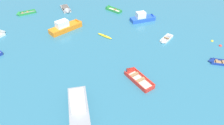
{
  "coord_description": "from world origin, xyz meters",
  "views": [
    {
      "loc": [
        3.9,
        2.7,
        17.43
      ],
      "look_at": [
        0.0,
        24.37,
        0.15
      ],
      "focal_mm": 32.92,
      "sensor_mm": 36.0,
      "label": 1
    }
  ],
  "objects_px": {
    "rowboat_green_outer_left": "(22,14)",
    "motor_launch_blue_far_left": "(144,18)",
    "rowboat_grey_midfield_left": "(66,9)",
    "motor_launch_orange_distant_center": "(67,26)",
    "rowboat_red_near_left": "(133,74)",
    "rowboat_green_back_row_right": "(110,9)",
    "mooring_buoy_trailing": "(220,46)",
    "kayak_yellow_back_row_center": "(105,36)",
    "rowboat_white_center": "(164,41)",
    "motor_launch_grey_cluster_inner": "(79,114)",
    "mooring_buoy_far_field": "(212,41)",
    "rowboat_deep_blue_far_right": "(215,62)"
  },
  "relations": [
    {
      "from": "kayak_yellow_back_row_center",
      "to": "rowboat_red_near_left",
      "type": "distance_m",
      "value": 10.41
    },
    {
      "from": "rowboat_deep_blue_far_right",
      "to": "rowboat_grey_midfield_left",
      "type": "distance_m",
      "value": 28.91
    },
    {
      "from": "kayak_yellow_back_row_center",
      "to": "motor_launch_blue_far_left",
      "type": "distance_m",
      "value": 9.28
    },
    {
      "from": "rowboat_green_back_row_right",
      "to": "motor_launch_orange_distant_center",
      "type": "bearing_deg",
      "value": -120.66
    },
    {
      "from": "rowboat_white_center",
      "to": "rowboat_deep_blue_far_right",
      "type": "xyz_separation_m",
      "value": [
        6.79,
        -4.24,
        0.01
      ]
    },
    {
      "from": "rowboat_green_back_row_right",
      "to": "kayak_yellow_back_row_center",
      "type": "distance_m",
      "value": 10.83
    },
    {
      "from": "motor_launch_grey_cluster_inner",
      "to": "mooring_buoy_far_field",
      "type": "bearing_deg",
      "value": 47.73
    },
    {
      "from": "kayak_yellow_back_row_center",
      "to": "motor_launch_grey_cluster_inner",
      "type": "distance_m",
      "value": 16.27
    },
    {
      "from": "rowboat_grey_midfield_left",
      "to": "motor_launch_blue_far_left",
      "type": "distance_m",
      "value": 15.8
    },
    {
      "from": "rowboat_green_back_row_right",
      "to": "rowboat_red_near_left",
      "type": "relative_size",
      "value": 0.93
    },
    {
      "from": "rowboat_red_near_left",
      "to": "motor_launch_grey_cluster_inner",
      "type": "height_order",
      "value": "motor_launch_grey_cluster_inner"
    },
    {
      "from": "rowboat_white_center",
      "to": "motor_launch_orange_distant_center",
      "type": "bearing_deg",
      "value": 176.14
    },
    {
      "from": "motor_launch_orange_distant_center",
      "to": "rowboat_red_near_left",
      "type": "relative_size",
      "value": 1.41
    },
    {
      "from": "rowboat_green_back_row_right",
      "to": "rowboat_grey_midfield_left",
      "type": "relative_size",
      "value": 0.96
    },
    {
      "from": "kayak_yellow_back_row_center",
      "to": "rowboat_red_near_left",
      "type": "relative_size",
      "value": 0.65
    },
    {
      "from": "rowboat_grey_midfield_left",
      "to": "kayak_yellow_back_row_center",
      "type": "height_order",
      "value": "rowboat_grey_midfield_left"
    },
    {
      "from": "rowboat_green_back_row_right",
      "to": "rowboat_white_center",
      "type": "bearing_deg",
      "value": -44.68
    },
    {
      "from": "rowboat_grey_midfield_left",
      "to": "motor_launch_blue_far_left",
      "type": "relative_size",
      "value": 0.81
    },
    {
      "from": "kayak_yellow_back_row_center",
      "to": "rowboat_green_outer_left",
      "type": "distance_m",
      "value": 18.49
    },
    {
      "from": "rowboat_white_center",
      "to": "kayak_yellow_back_row_center",
      "type": "height_order",
      "value": "rowboat_white_center"
    },
    {
      "from": "rowboat_white_center",
      "to": "motor_launch_grey_cluster_inner",
      "type": "bearing_deg",
      "value": -118.13
    },
    {
      "from": "rowboat_green_outer_left",
      "to": "motor_launch_blue_far_left",
      "type": "bearing_deg",
      "value": 4.1
    },
    {
      "from": "rowboat_grey_midfield_left",
      "to": "motor_launch_grey_cluster_inner",
      "type": "height_order",
      "value": "motor_launch_grey_cluster_inner"
    },
    {
      "from": "rowboat_green_back_row_right",
      "to": "rowboat_green_outer_left",
      "type": "height_order",
      "value": "rowboat_green_back_row_right"
    },
    {
      "from": "motor_launch_orange_distant_center",
      "to": "rowboat_red_near_left",
      "type": "xyz_separation_m",
      "value": [
        12.31,
        -10.09,
        -0.39
      ]
    },
    {
      "from": "motor_launch_blue_far_left",
      "to": "rowboat_green_outer_left",
      "type": "bearing_deg",
      "value": -175.9
    },
    {
      "from": "rowboat_green_outer_left",
      "to": "mooring_buoy_trailing",
      "type": "height_order",
      "value": "rowboat_green_outer_left"
    },
    {
      "from": "rowboat_deep_blue_far_right",
      "to": "rowboat_grey_midfield_left",
      "type": "xyz_separation_m",
      "value": [
        -26.05,
        12.55,
        0.16
      ]
    },
    {
      "from": "motor_launch_grey_cluster_inner",
      "to": "mooring_buoy_trailing",
      "type": "xyz_separation_m",
      "value": [
        17.24,
        16.68,
        -0.69
      ]
    },
    {
      "from": "motor_launch_orange_distant_center",
      "to": "mooring_buoy_trailing",
      "type": "height_order",
      "value": "motor_launch_orange_distant_center"
    },
    {
      "from": "kayak_yellow_back_row_center",
      "to": "rowboat_green_outer_left",
      "type": "height_order",
      "value": "rowboat_green_outer_left"
    },
    {
      "from": "kayak_yellow_back_row_center",
      "to": "rowboat_white_center",
      "type": "bearing_deg",
      "value": 1.03
    },
    {
      "from": "rowboat_green_outer_left",
      "to": "motor_launch_blue_far_left",
      "type": "xyz_separation_m",
      "value": [
        23.75,
        1.7,
        0.39
      ]
    },
    {
      "from": "rowboat_deep_blue_far_right",
      "to": "motor_launch_grey_cluster_inner",
      "type": "relative_size",
      "value": 0.48
    },
    {
      "from": "rowboat_green_outer_left",
      "to": "mooring_buoy_far_field",
      "type": "bearing_deg",
      "value": -6.03
    },
    {
      "from": "mooring_buoy_trailing",
      "to": "mooring_buoy_far_field",
      "type": "relative_size",
      "value": 1.11
    },
    {
      "from": "rowboat_green_back_row_right",
      "to": "motor_launch_grey_cluster_inner",
      "type": "xyz_separation_m",
      "value": [
        1.95,
        -27.01,
        0.5
      ]
    },
    {
      "from": "rowboat_grey_midfield_left",
      "to": "mooring_buoy_trailing",
      "type": "relative_size",
      "value": 8.99
    },
    {
      "from": "mooring_buoy_trailing",
      "to": "motor_launch_grey_cluster_inner",
      "type": "bearing_deg",
      "value": -135.94
    },
    {
      "from": "kayak_yellow_back_row_center",
      "to": "motor_launch_grey_cluster_inner",
      "type": "relative_size",
      "value": 0.39
    },
    {
      "from": "rowboat_green_back_row_right",
      "to": "mooring_buoy_trailing",
      "type": "xyz_separation_m",
      "value": [
        19.18,
        -10.33,
        -0.19
      ]
    },
    {
      "from": "motor_launch_blue_far_left",
      "to": "motor_launch_grey_cluster_inner",
      "type": "bearing_deg",
      "value": -102.7
    },
    {
      "from": "motor_launch_blue_far_left",
      "to": "motor_launch_grey_cluster_inner",
      "type": "relative_size",
      "value": 0.71
    },
    {
      "from": "rowboat_white_center",
      "to": "motor_launch_grey_cluster_inner",
      "type": "distance_m",
      "value": 18.62
    },
    {
      "from": "rowboat_green_outer_left",
      "to": "mooring_buoy_far_field",
      "type": "height_order",
      "value": "rowboat_green_outer_left"
    },
    {
      "from": "rowboat_grey_midfield_left",
      "to": "mooring_buoy_far_field",
      "type": "xyz_separation_m",
      "value": [
        26.75,
        -6.82,
        -0.32
      ]
    },
    {
      "from": "motor_launch_orange_distant_center",
      "to": "motor_launch_grey_cluster_inner",
      "type": "relative_size",
      "value": 0.83
    },
    {
      "from": "rowboat_white_center",
      "to": "rowboat_green_outer_left",
      "type": "height_order",
      "value": "rowboat_green_outer_left"
    },
    {
      "from": "motor_launch_grey_cluster_inner",
      "to": "mooring_buoy_far_field",
      "type": "height_order",
      "value": "motor_launch_grey_cluster_inner"
    },
    {
      "from": "rowboat_deep_blue_far_right",
      "to": "mooring_buoy_far_field",
      "type": "distance_m",
      "value": 5.78
    }
  ]
}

